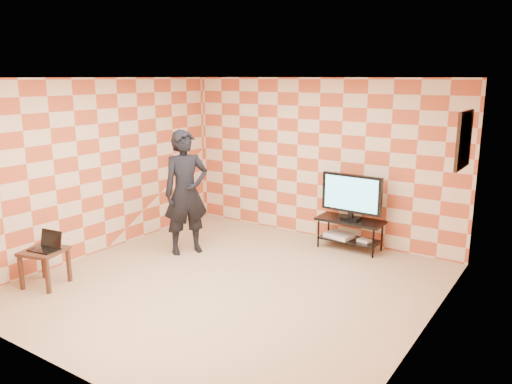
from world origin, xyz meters
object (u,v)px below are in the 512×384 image
tv_stand (350,227)px  tv (351,195)px  person (186,192)px  side_table (44,256)px

tv_stand → tv: 0.54m
tv_stand → person: person is taller
tv_stand → person: 2.66m
tv → side_table: tv is taller
person → tv_stand: bearing=-22.2°
side_table → person: size_ratio=0.32×
tv_stand → tv: tv is taller
tv_stand → side_table: bearing=-127.8°
tv_stand → side_table: same height
tv_stand → tv: (0.00, -0.00, 0.54)m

